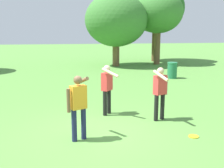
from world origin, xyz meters
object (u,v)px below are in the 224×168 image
object	(u,v)px
person_thrower	(160,90)
frisbee	(194,136)
person_catcher	(78,103)
tree_slender_mid	(156,9)
person_bystander	(107,86)
tree_far_right	(158,13)
trash_can_further_along	(172,70)
tree_broad_center	(116,20)

from	to	relation	value
person_thrower	frisbee	bearing A→B (deg)	-75.90
person_thrower	person_catcher	bearing A→B (deg)	-158.71
tree_slender_mid	frisbee	bearing A→B (deg)	-108.20
person_catcher	tree_slender_mid	xyz separation A→B (m)	(8.82, 17.47, 3.94)
frisbee	tree_slender_mid	xyz separation A→B (m)	(5.89, 17.91, 4.89)
frisbee	tree_slender_mid	world-z (taller)	tree_slender_mid
person_catcher	person_bystander	bearing A→B (deg)	59.82
person_bystander	tree_far_right	xyz separation A→B (m)	(6.97, 13.15, 3.40)
tree_far_right	tree_slender_mid	distance (m)	2.59
person_bystander	trash_can_further_along	world-z (taller)	person_bystander
person_catcher	frisbee	distance (m)	3.11
frisbee	tree_far_right	bearing A→B (deg)	71.61
person_catcher	person_bystander	world-z (taller)	same
person_catcher	tree_slender_mid	bearing A→B (deg)	63.22
frisbee	tree_broad_center	world-z (taller)	tree_broad_center
tree_broad_center	tree_slender_mid	distance (m)	5.49
trash_can_further_along	tree_broad_center	distance (m)	7.54
tree_slender_mid	person_bystander	bearing A→B (deg)	-116.35
person_catcher	tree_broad_center	distance (m)	15.43
person_catcher	trash_can_further_along	world-z (taller)	person_catcher
person_bystander	frisbee	world-z (taller)	person_bystander
frisbee	tree_broad_center	distance (m)	15.51
frisbee	tree_far_right	size ratio (longest dim) A/B	0.04
person_bystander	tree_slender_mid	bearing A→B (deg)	63.65
trash_can_further_along	tree_broad_center	bearing A→B (deg)	106.40
frisbee	trash_can_further_along	world-z (taller)	trash_can_further_along
person_catcher	tree_broad_center	world-z (taller)	tree_broad_center
person_thrower	tree_slender_mid	size ratio (longest dim) A/B	0.23
trash_can_further_along	tree_broad_center	xyz separation A→B (m)	(-1.93, 6.55, 3.19)
person_bystander	tree_broad_center	size ratio (longest dim) A/B	0.28
person_thrower	person_catcher	size ratio (longest dim) A/B	1.00
person_catcher	tree_far_right	size ratio (longest dim) A/B	0.27
frisbee	person_catcher	bearing A→B (deg)	171.42
tree_far_right	person_bystander	bearing A→B (deg)	-117.94
tree_broad_center	person_thrower	bearing A→B (deg)	-97.38
person_thrower	tree_far_right	distance (m)	15.47
frisbee	person_thrower	bearing A→B (deg)	104.10
tree_broad_center	trash_can_further_along	bearing A→B (deg)	-73.60
person_catcher	tree_far_right	bearing A→B (deg)	61.77
person_thrower	tree_slender_mid	distance (m)	18.05
frisbee	tree_broad_center	size ratio (longest dim) A/B	0.05
frisbee	person_bystander	bearing A→B (deg)	127.93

